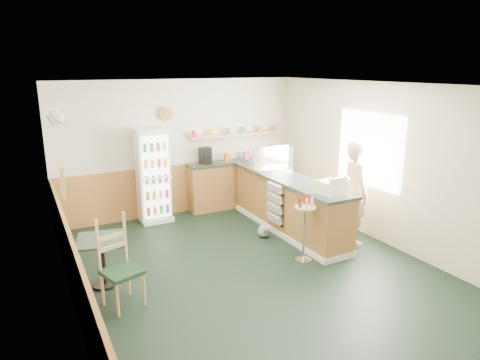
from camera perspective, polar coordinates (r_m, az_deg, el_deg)
ground at (r=6.55m, az=1.63°, el=-11.77°), size 6.00×6.00×0.00m
room_envelope at (r=6.55m, az=-3.12°, el=2.43°), size 5.04×6.02×2.72m
service_counter at (r=7.87m, az=6.47°, el=-3.51°), size 0.68×3.01×1.01m
back_counter at (r=9.20m, az=-0.34°, el=-0.15°), size 2.24×0.42×1.69m
drinks_fridge at (r=8.39m, az=-11.49°, el=0.57°), size 0.59×0.52×1.80m
display_case at (r=8.20m, az=4.11°, el=2.87°), size 0.78×0.41×0.44m
cash_register at (r=6.79m, az=12.08°, el=-1.00°), size 0.41×0.42×0.21m
shopkeeper at (r=7.46m, az=15.12°, el=-1.62°), size 0.58×0.69×1.76m
condiment_stand at (r=6.62m, az=8.64°, el=-5.31°), size 0.33×0.33×1.04m
newspaper_rack at (r=7.57m, az=4.65°, el=-3.19°), size 0.09×0.46×0.73m
cafe_table at (r=6.19m, az=-17.89°, el=-9.20°), size 0.75×0.75×0.69m
cafe_chair at (r=5.66m, az=-15.76°, el=-10.06°), size 0.54×0.54×1.16m
dog_doorstop at (r=7.62m, az=3.24°, el=-6.80°), size 0.21×0.28×0.26m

